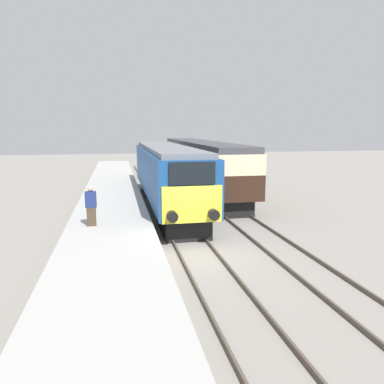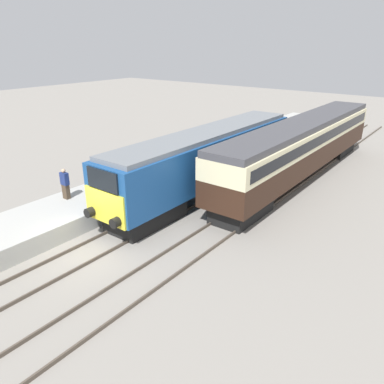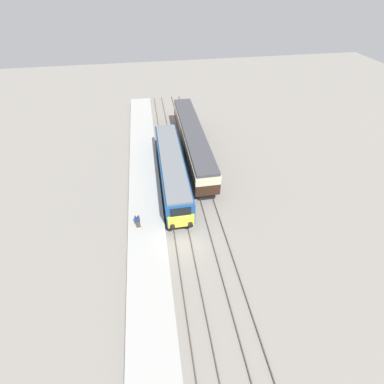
# 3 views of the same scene
# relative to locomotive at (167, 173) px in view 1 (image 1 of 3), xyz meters

# --- Properties ---
(ground_plane) EXTENTS (120.00, 120.00, 0.00)m
(ground_plane) POSITION_rel_locomotive_xyz_m (0.00, -8.72, -2.14)
(ground_plane) COLOR gray
(platform_left) EXTENTS (3.50, 50.00, 0.89)m
(platform_left) POSITION_rel_locomotive_xyz_m (-3.30, -0.72, -1.69)
(platform_left) COLOR #A8A8A3
(platform_left) RESTS_ON ground_plane
(rails_near_track) EXTENTS (1.51, 60.00, 0.14)m
(rails_near_track) POSITION_rel_locomotive_xyz_m (0.00, -3.72, -2.07)
(rails_near_track) COLOR #4C4238
(rails_near_track) RESTS_ON ground_plane
(rails_far_track) EXTENTS (1.50, 60.00, 0.14)m
(rails_far_track) POSITION_rel_locomotive_xyz_m (3.40, -3.72, -2.07)
(rails_far_track) COLOR #4C4238
(rails_far_track) RESTS_ON ground_plane
(locomotive) EXTENTS (2.70, 15.98, 3.77)m
(locomotive) POSITION_rel_locomotive_xyz_m (0.00, 0.00, 0.00)
(locomotive) COLOR black
(locomotive) RESTS_ON ground_plane
(passenger_carriage) EXTENTS (2.75, 19.46, 3.83)m
(passenger_carriage) POSITION_rel_locomotive_xyz_m (3.40, 5.82, 0.20)
(passenger_carriage) COLOR black
(passenger_carriage) RESTS_ON ground_plane
(person_on_platform) EXTENTS (0.44, 0.26, 1.62)m
(person_on_platform) POSITION_rel_locomotive_xyz_m (-4.02, -7.00, -0.45)
(person_on_platform) COLOR #473828
(person_on_platform) RESTS_ON platform_left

